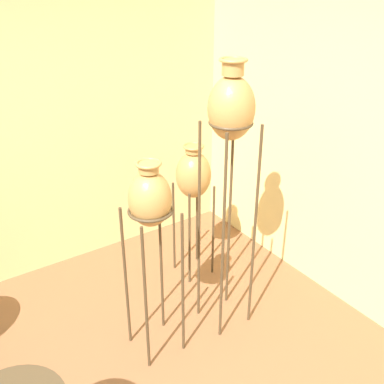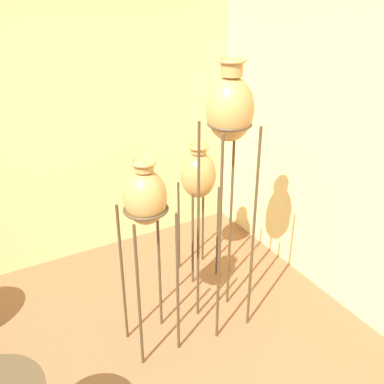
% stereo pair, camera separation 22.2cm
% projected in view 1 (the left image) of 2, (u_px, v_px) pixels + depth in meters
% --- Properties ---
extents(vase_stand_tall, '(0.29, 0.29, 1.94)m').
position_uv_depth(vase_stand_tall, '(231.00, 115.00, 2.75)').
color(vase_stand_tall, '#473823').
rests_on(vase_stand_tall, ground_plane).
extents(vase_stand_medium, '(0.30, 0.30, 1.41)m').
position_uv_depth(vase_stand_medium, '(150.00, 204.00, 2.70)').
color(vase_stand_medium, '#473823').
rests_on(vase_stand_medium, ground_plane).
extents(vase_stand_short, '(0.29, 0.29, 1.18)m').
position_uv_depth(vase_stand_short, '(193.00, 176.00, 3.59)').
color(vase_stand_short, '#473823').
rests_on(vase_stand_short, ground_plane).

